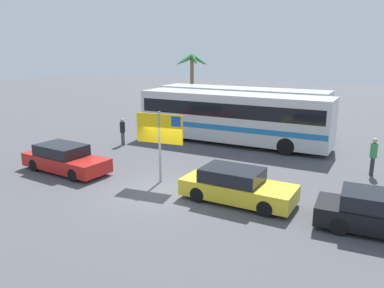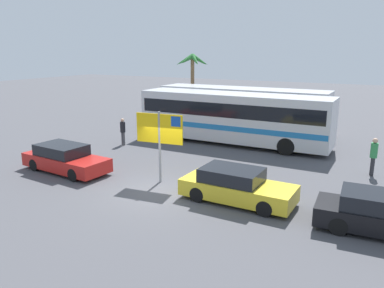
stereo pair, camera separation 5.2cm
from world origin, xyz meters
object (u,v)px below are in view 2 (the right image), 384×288
object	(u,v)px
bus_front_coach	(233,116)
ferry_sign	(160,131)
car_red	(65,159)
pedestrian_near_sign	(374,153)
car_yellow	(236,186)
car_black	(383,215)
bus_rear_coach	(242,107)
pedestrian_crossing_lot	(123,129)

from	to	relation	value
bus_front_coach	ferry_sign	xyz separation A→B (m)	(0.03, -8.31, 0.54)
car_red	pedestrian_near_sign	world-z (taller)	pedestrian_near_sign
car_yellow	pedestrian_near_sign	world-z (taller)	pedestrian_near_sign
car_yellow	pedestrian_near_sign	xyz separation A→B (m)	(4.46, 6.00, 0.44)
car_black	car_red	distance (m)	13.89
bus_front_coach	bus_rear_coach	xyz separation A→B (m)	(-0.78, 3.53, 0.00)
ferry_sign	car_red	xyz separation A→B (m)	(-4.97, -0.93, -1.69)
ferry_sign	car_yellow	distance (m)	4.18
pedestrian_crossing_lot	bus_front_coach	bearing A→B (deg)	-38.08
bus_front_coach	pedestrian_near_sign	size ratio (longest dim) A/B	6.68
bus_rear_coach	pedestrian_crossing_lot	distance (m)	8.83
car_black	car_red	xyz separation A→B (m)	(-13.88, -0.24, 0.00)
car_red	car_yellow	xyz separation A→B (m)	(8.76, 0.44, -0.00)
bus_rear_coach	car_yellow	distance (m)	13.22
car_yellow	pedestrian_near_sign	distance (m)	7.49
bus_rear_coach	pedestrian_crossing_lot	xyz separation A→B (m)	(-5.04, -7.21, -0.79)
pedestrian_crossing_lot	pedestrian_near_sign	world-z (taller)	pedestrian_near_sign
bus_rear_coach	car_red	distance (m)	13.49
car_black	pedestrian_crossing_lot	bearing A→B (deg)	156.65
car_red	car_yellow	size ratio (longest dim) A/B	1.06
car_red	pedestrian_crossing_lot	xyz separation A→B (m)	(-0.88, 5.57, 0.35)
car_red	ferry_sign	bearing A→B (deg)	14.80
car_black	car_red	bearing A→B (deg)	177.49
car_yellow	ferry_sign	bearing A→B (deg)	173.58
car_red	car_black	bearing A→B (deg)	5.15
car_black	car_red	size ratio (longest dim) A/B	0.93
car_red	car_yellow	world-z (taller)	same
bus_front_coach	pedestrian_crossing_lot	xyz separation A→B (m)	(-5.82, -3.68, -0.79)
ferry_sign	pedestrian_near_sign	world-z (taller)	ferry_sign
car_black	bus_rear_coach	bearing A→B (deg)	124.30
car_black	bus_front_coach	bearing A→B (deg)	131.30
car_black	pedestrian_crossing_lot	size ratio (longest dim) A/B	2.57
bus_rear_coach	car_black	size ratio (longest dim) A/B	2.80
car_black	car_yellow	distance (m)	5.13
car_red	pedestrian_near_sign	bearing A→B (deg)	30.16
car_black	pedestrian_near_sign	size ratio (longest dim) A/B	2.39
ferry_sign	bus_rear_coach	bearing A→B (deg)	86.97
ferry_sign	car_red	size ratio (longest dim) A/B	0.68
bus_rear_coach	pedestrian_near_sign	size ratio (longest dim) A/B	6.68
ferry_sign	car_red	distance (m)	5.33
car_black	ferry_sign	bearing A→B (deg)	172.05
car_red	bus_front_coach	bearing A→B (deg)	66.06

